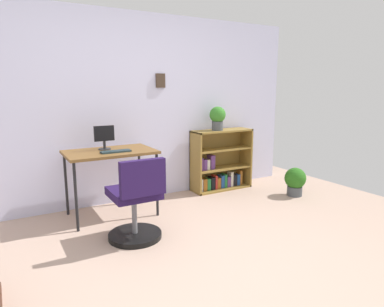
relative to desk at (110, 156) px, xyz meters
name	(u,v)px	position (x,y,z in m)	size (l,w,h in m)	color
ground_plane	(209,278)	(0.25, -1.69, -0.69)	(6.24, 6.24, 0.00)	tan
wall_back	(117,109)	(0.25, 0.46, 0.49)	(5.20, 0.12, 2.37)	silver
desk	(110,156)	(0.00, 0.00, 0.00)	(0.97, 0.62, 0.76)	brown
monitor	(104,137)	(-0.03, 0.10, 0.21)	(0.23, 0.14, 0.27)	#262628
keyboard	(116,151)	(0.03, -0.12, 0.07)	(0.33, 0.11, 0.02)	#213136
office_chair	(136,205)	(0.01, -0.77, -0.34)	(0.52, 0.55, 0.83)	black
bookshelf_low	(219,163)	(1.66, 0.27, -0.32)	(0.89, 0.30, 0.86)	olive
potted_plant_on_shelf	(218,117)	(1.59, 0.21, 0.35)	(0.23, 0.23, 0.33)	#474C51
potted_plant_floor	(295,181)	(2.37, -0.53, -0.48)	(0.29, 0.29, 0.39)	#474C51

